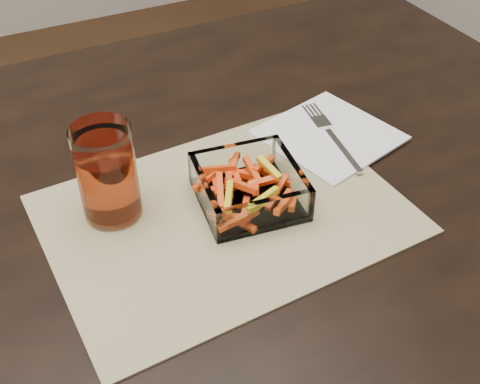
{
  "coord_description": "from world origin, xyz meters",
  "views": [
    {
      "loc": [
        -0.09,
        -0.62,
        1.28
      ],
      "look_at": [
        0.17,
        -0.09,
        0.78
      ],
      "focal_mm": 45.0,
      "sensor_mm": 36.0,
      "label": 1
    }
  ],
  "objects_px": {
    "dining_table": "(104,254)",
    "glass_bowl": "(249,189)",
    "fork": "(330,134)",
    "tumbler": "(108,176)"
  },
  "relations": [
    {
      "from": "dining_table",
      "to": "glass_bowl",
      "type": "distance_m",
      "value": 0.23
    },
    {
      "from": "glass_bowl",
      "to": "fork",
      "type": "distance_m",
      "value": 0.19
    },
    {
      "from": "glass_bowl",
      "to": "fork",
      "type": "bearing_deg",
      "value": 23.2
    },
    {
      "from": "glass_bowl",
      "to": "fork",
      "type": "xyz_separation_m",
      "value": [
        0.18,
        0.08,
        -0.02
      ]
    },
    {
      "from": "fork",
      "to": "tumbler",
      "type": "bearing_deg",
      "value": -168.81
    },
    {
      "from": "glass_bowl",
      "to": "tumbler",
      "type": "distance_m",
      "value": 0.18
    },
    {
      "from": "tumbler",
      "to": "glass_bowl",
      "type": "bearing_deg",
      "value": -19.07
    },
    {
      "from": "dining_table",
      "to": "fork",
      "type": "bearing_deg",
      "value": -0.9
    },
    {
      "from": "tumbler",
      "to": "fork",
      "type": "distance_m",
      "value": 0.35
    },
    {
      "from": "dining_table",
      "to": "tumbler",
      "type": "distance_m",
      "value": 0.15
    }
  ]
}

